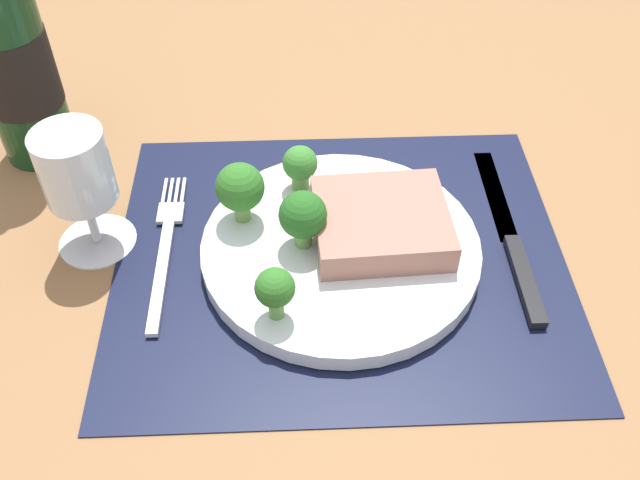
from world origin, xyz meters
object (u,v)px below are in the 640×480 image
Objects in this scene: wine_bottle at (11,56)px; wine_glass at (77,176)px; steak at (381,222)px; knife at (513,243)px; plate at (341,249)px; fork at (165,247)px.

wine_bottle is 2.46× the size of wine_glass.
steak is 0.50× the size of knife.
plate is 1.07× the size of knife.
wine_bottle reaches higher than fork.
steak is 0.95× the size of wine_glass.
knife is (12.06, -0.43, -2.68)cm from steak.
wine_glass is (-25.66, 1.83, 4.61)cm from steak.
steak is 38.02cm from wine_bottle.
steak is 0.60× the size of fork.
knife is (31.36, -0.89, 0.05)cm from fork.
steak reaches higher than plate.
steak is at bearing -24.86° from wine_bottle.
fork is (-15.72, 1.42, -0.55)cm from plate.
fork is 23.49cm from wine_bottle.
knife is 0.76× the size of wine_bottle.
wine_bottle is (-30.17, 16.60, 10.05)cm from plate.
plate is 4.30cm from steak.
wine_glass reaches higher than steak.
steak is at bearing 15.02° from plate.
fork is at bearing -12.19° from wine_glass.
steak is 19.49cm from fork.
wine_bottle is (-33.75, 15.64, 7.86)cm from steak.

